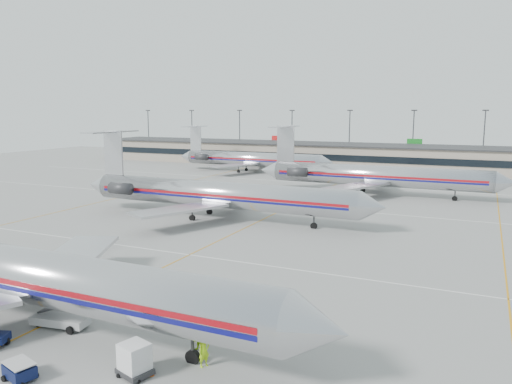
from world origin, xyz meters
The scene contains 14 objects.
ground centered at (0.00, 0.00, 0.00)m, with size 260.00×260.00×0.00m, color gray.
apron_markings centered at (0.00, 10.00, 0.01)m, with size 160.00×0.15×0.02m, color silver.
terminal centered at (0.00, 97.97, 3.16)m, with size 162.00×17.00×6.25m.
light_mast_row centered at (0.00, 112.00, 8.58)m, with size 163.60×0.40×15.28m.
jet_foreground centered at (-2.97, -9.31, 3.64)m, with size 47.99×28.26×12.56m.
jet_second_row centered at (-6.64, 26.78, 3.51)m, with size 46.21×27.21×12.10m.
jet_third_row centered at (9.39, 55.97, 3.57)m, with size 44.95×27.65×12.29m.
jet_back_row centered at (-25.16, 77.47, 3.28)m, with size 41.28×25.39×11.29m.
cart_inner centered at (4.57, -15.00, 0.55)m, with size 2.08×1.68×1.03m.
uld_container centered at (10.17, -11.93, 0.97)m, with size 2.18×1.97×1.92m.
belt_loader centered at (1.42, -8.88, 0.67)m, with size 4.87×2.10×2.51m.
ramp_worker_near centered at (13.24, -9.40, 0.98)m, with size 0.71×0.47×1.95m, color #ADEC16.
ramp_worker_far centered at (12.02, -7.92, 0.85)m, with size 0.83×0.65×1.71m, color #A4D714.
cone_right centered at (10.99, -11.55, 0.26)m, with size 0.38×0.38×0.52m, color #CB4B06.
Camera 1 is at (27.48, -33.06, 14.93)m, focal length 35.00 mm.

